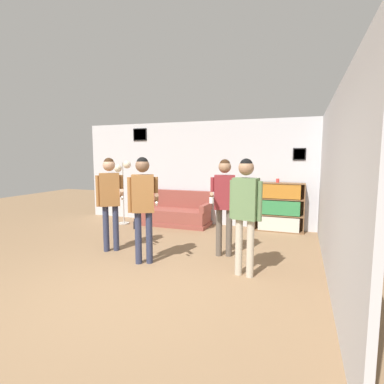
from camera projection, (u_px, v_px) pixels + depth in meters
The scene contains 12 objects.
ground_plane at pixel (118, 296), 3.87m from camera, with size 20.00×20.00×0.00m, color #846647.
wall_back at pixel (213, 173), 7.84m from camera, with size 7.55×0.08×2.70m.
wall_right at pixel (330, 184), 4.86m from camera, with size 0.06×6.80×2.70m.
couch at pixel (174, 214), 7.90m from camera, with size 1.91×0.80×0.88m.
bookshelf at pixel (279, 207), 7.14m from camera, with size 1.15×0.30×1.17m.
floor_lamp at pixel (123, 175), 7.85m from camera, with size 0.48×0.28×1.68m.
person_player_foreground_left at pixel (110, 194), 5.58m from camera, with size 0.61×0.37×1.77m.
person_player_foreground_center at pixel (143, 198), 4.91m from camera, with size 0.60×0.40×1.78m.
person_watcher_holding_cup at pixel (224, 197), 5.29m from camera, with size 0.49×0.51×1.74m.
person_spectator_near_bookshelf at pixel (245, 204), 4.39m from camera, with size 0.49×0.26×1.76m.
bottle_on_floor at pixel (135, 225), 7.43m from camera, with size 0.06×0.06×0.26m.
drinking_cup at pixel (278, 181), 7.08m from camera, with size 0.08×0.08×0.09m.
Camera 1 is at (2.17, -3.12, 1.79)m, focal length 28.00 mm.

